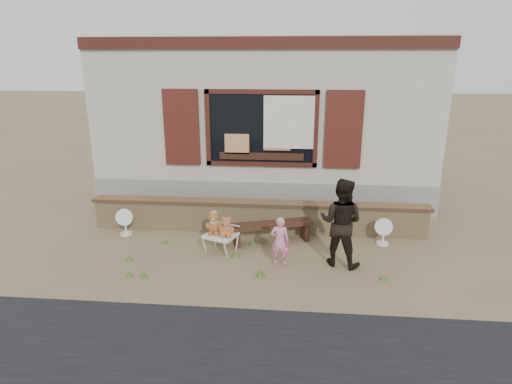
# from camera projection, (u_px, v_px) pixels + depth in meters

# --- Properties ---
(ground) EXTENTS (80.00, 80.00, 0.00)m
(ground) POSITION_uv_depth(u_px,v_px,m) (253.00, 251.00, 8.22)
(ground) COLOR olive
(ground) RESTS_ON ground
(shopfront) EXTENTS (8.04, 5.13, 4.00)m
(shopfront) POSITION_uv_depth(u_px,v_px,m) (269.00, 116.00, 11.88)
(shopfront) COLOR gray
(shopfront) RESTS_ON ground
(brick_wall) EXTENTS (7.10, 0.36, 0.67)m
(brick_wall) POSITION_uv_depth(u_px,v_px,m) (258.00, 216.00, 9.07)
(brick_wall) COLOR tan
(brick_wall) RESTS_ON ground
(bench) EXTENTS (1.65, 0.83, 0.42)m
(bench) POSITION_uv_depth(u_px,v_px,m) (272.00, 228.00, 8.52)
(bench) COLOR #321C11
(bench) RESTS_ON ground
(folding_chair) EXTENTS (0.71, 0.67, 0.34)m
(folding_chair) POSITION_uv_depth(u_px,v_px,m) (221.00, 236.00, 8.12)
(folding_chair) COLOR white
(folding_chair) RESTS_ON ground
(teddy_bear_left) EXTENTS (0.41, 0.38, 0.44)m
(teddy_bear_left) POSITION_uv_depth(u_px,v_px,m) (214.00, 222.00, 8.11)
(teddy_bear_left) COLOR brown
(teddy_bear_left) RESTS_ON folding_chair
(teddy_bear_right) EXTENTS (0.36, 0.34, 0.39)m
(teddy_bear_right) POSITION_uv_depth(u_px,v_px,m) (227.00, 226.00, 7.99)
(teddy_bear_right) COLOR #99502A
(teddy_bear_right) RESTS_ON folding_chair
(child) EXTENTS (0.34, 0.22, 0.91)m
(child) POSITION_uv_depth(u_px,v_px,m) (280.00, 241.00, 7.54)
(child) COLOR pink
(child) RESTS_ON ground
(adult) EXTENTS (0.94, 0.84, 1.59)m
(adult) POSITION_uv_depth(u_px,v_px,m) (341.00, 222.00, 7.48)
(adult) COLOR black
(adult) RESTS_ON ground
(fan_left) EXTENTS (0.36, 0.24, 0.58)m
(fan_left) POSITION_uv_depth(u_px,v_px,m) (125.00, 222.00, 8.90)
(fan_left) COLOR white
(fan_left) RESTS_ON ground
(fan_right) EXTENTS (0.36, 0.24, 0.56)m
(fan_right) POSITION_uv_depth(u_px,v_px,m) (384.00, 231.00, 8.43)
(fan_right) COLOR white
(fan_right) RESTS_ON ground
(grass_tufts) EXTENTS (4.64, 1.57, 0.16)m
(grass_tufts) POSITION_uv_depth(u_px,v_px,m) (216.00, 262.00, 7.64)
(grass_tufts) COLOR #446428
(grass_tufts) RESTS_ON ground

